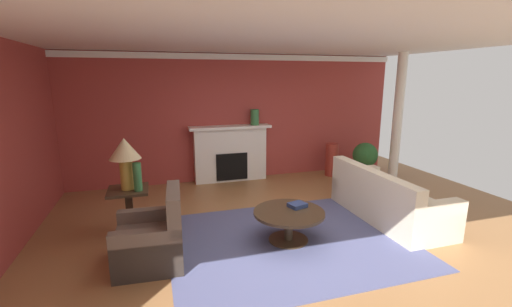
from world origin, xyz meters
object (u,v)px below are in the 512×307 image
at_px(coffee_table, 289,219).
at_px(vase_tall_corner, 332,160).
at_px(sofa, 386,201).
at_px(armchair_near_window, 153,241).
at_px(side_table, 130,208).
at_px(vase_on_side_table, 138,177).
at_px(fireplace, 230,155).
at_px(potted_plant, 365,158).
at_px(vase_mantel_right, 255,117).
at_px(table_lamp, 125,154).

xyz_separation_m(coffee_table, vase_tall_corner, (2.24, 2.79, 0.05)).
height_order(sofa, vase_tall_corner, sofa).
xyz_separation_m(armchair_near_window, coffee_table, (1.84, 0.07, 0.03)).
xyz_separation_m(side_table, vase_on_side_table, (0.15, -0.12, 0.50)).
bearing_deg(fireplace, vase_tall_corner, -7.20).
height_order(coffee_table, vase_tall_corner, vase_tall_corner).
xyz_separation_m(vase_on_side_table, potted_plant, (4.84, 1.58, -0.41)).
bearing_deg(vase_tall_corner, sofa, -99.25).
bearing_deg(sofa, vase_on_side_table, 172.49).
xyz_separation_m(sofa, coffee_table, (-1.83, -0.27, 0.04)).
distance_m(coffee_table, side_table, 2.33).
relative_size(side_table, vase_mantel_right, 2.03).
relative_size(fireplace, vase_on_side_table, 4.41).
relative_size(vase_on_side_table, potted_plant, 0.49).
relative_size(vase_tall_corner, vase_mantel_right, 2.21).
height_order(sofa, vase_mantel_right, vase_mantel_right).
bearing_deg(side_table, potted_plant, 16.31).
relative_size(fireplace, sofa, 0.86).
height_order(coffee_table, vase_on_side_table, vase_on_side_table).
xyz_separation_m(armchair_near_window, table_lamp, (-0.31, 0.96, 0.92)).
bearing_deg(fireplace, vase_on_side_table, -128.81).
height_order(sofa, vase_on_side_table, vase_on_side_table).
relative_size(armchair_near_window, vase_tall_corner, 1.24).
xyz_separation_m(fireplace, vase_on_side_table, (-1.86, -2.32, 0.32)).
height_order(fireplace, vase_mantel_right, vase_mantel_right).
relative_size(coffee_table, vase_on_side_table, 2.45).
bearing_deg(side_table, sofa, -8.92).
bearing_deg(armchair_near_window, coffee_table, 2.05).
bearing_deg(sofa, potted_plant, 64.12).
bearing_deg(fireplace, coffee_table, -87.48).
height_order(vase_on_side_table, vase_mantel_right, vase_mantel_right).
xyz_separation_m(vase_on_side_table, vase_mantel_right, (2.41, 2.27, 0.52)).
xyz_separation_m(table_lamp, vase_mantel_right, (2.56, 2.15, 0.19)).
relative_size(sofa, coffee_table, 2.10).
xyz_separation_m(fireplace, armchair_near_window, (-1.70, -3.15, -0.28)).
bearing_deg(sofa, armchair_near_window, -174.83).
relative_size(side_table, table_lamp, 0.93).
bearing_deg(armchair_near_window, sofa, 5.17).
bearing_deg(side_table, vase_on_side_table, -38.66).
bearing_deg(vase_mantel_right, side_table, -140.05).
bearing_deg(sofa, vase_tall_corner, 80.75).
xyz_separation_m(fireplace, vase_mantel_right, (0.55, -0.05, 0.83)).
bearing_deg(potted_plant, side_table, -163.69).
height_order(armchair_near_window, vase_mantel_right, vase_mantel_right).
bearing_deg(vase_mantel_right, coffee_table, -97.76).
xyz_separation_m(fireplace, side_table, (-2.01, -2.20, -0.19)).
distance_m(coffee_table, vase_on_side_table, 2.22).
height_order(fireplace, table_lamp, table_lamp).
bearing_deg(vase_tall_corner, side_table, -156.61).
xyz_separation_m(coffee_table, table_lamp, (-2.15, 0.89, 0.89)).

